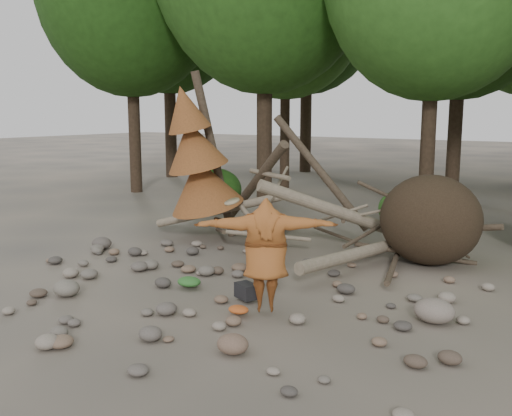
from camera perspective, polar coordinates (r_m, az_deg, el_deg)
The scene contains 13 objects.
ground at distance 10.55m, azimuth -4.12°, elevation -8.71°, with size 120.00×120.00×0.00m, color #514C44.
deadfall_pile at distance 13.06m, azimuth 14.50°, elevation -1.11°, with size 8.55×5.24×3.30m.
dead_conifer at distance 14.65m, azimuth -5.89°, elevation 4.87°, with size 2.06×2.16×4.35m.
bush_left at distance 19.25m, azimuth -4.12°, elevation 1.87°, with size 1.80×1.80×1.44m, color #214C14.
bush_mid at distance 16.83m, azimuth 14.48°, elevation -0.10°, with size 1.40×1.40×1.12m, color #2C601B.
frisbee_thrower at distance 9.30m, azimuth 0.97°, elevation -4.68°, with size 2.29×1.75×1.88m.
backpack at distance 10.18m, azimuth -0.98°, elevation -8.59°, with size 0.40×0.26×0.26m, color black.
cloth_green at distance 10.95m, azimuth -6.70°, elevation -7.58°, with size 0.47×0.39×0.18m, color #2F6A2A.
cloth_orange at distance 9.50m, azimuth -1.76°, elevation -10.40°, with size 0.35×0.29×0.13m, color #BE5420.
boulder_front_left at distance 11.00m, azimuth -18.42°, elevation -7.61°, with size 0.50×0.45×0.30m, color slate.
boulder_front_right at distance 8.12m, azimuth -2.35°, elevation -13.44°, with size 0.46×0.41×0.27m, color #775C4A.
boulder_mid_right at distance 9.62m, azimuth 17.40°, elevation -9.77°, with size 0.65×0.58×0.39m, color gray.
boulder_mid_left at distance 14.41m, azimuth -15.17°, elevation -3.40°, with size 0.50×0.45×0.30m, color #59514B.
Camera 1 is at (6.12, -7.93, 3.32)m, focal length 40.00 mm.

